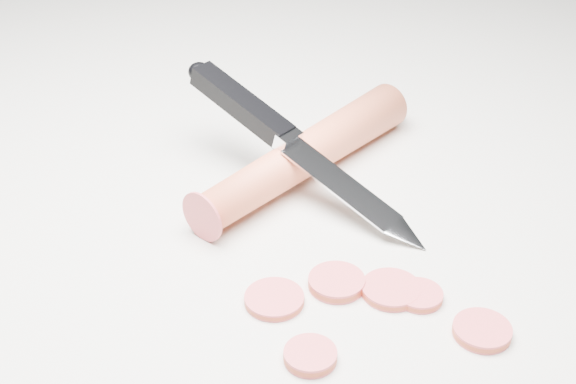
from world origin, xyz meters
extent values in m
plane|color=beige|center=(0.00, 0.00, 0.00)|extent=(2.40, 2.40, 0.00)
cylinder|color=#E65B39|center=(-0.02, 0.09, 0.02)|extent=(0.19, 0.18, 0.03)
cylinder|color=#D7464C|center=(-0.05, -0.11, 0.00)|extent=(0.03, 0.03, 0.01)
cylinder|color=#D7464C|center=(-0.02, -0.05, 0.00)|extent=(0.03, 0.03, 0.01)
cylinder|color=#D7464C|center=(0.03, -0.07, 0.00)|extent=(0.03, 0.03, 0.01)
cylinder|color=#D7464C|center=(0.06, -0.10, 0.00)|extent=(0.04, 0.04, 0.01)
cylinder|color=#D7464C|center=(0.01, -0.06, 0.00)|extent=(0.04, 0.04, 0.01)
cylinder|color=#D7464C|center=(-0.06, -0.06, 0.00)|extent=(0.04, 0.04, 0.01)
cylinder|color=#D7464C|center=(-0.02, -0.05, 0.00)|extent=(0.04, 0.04, 0.01)
camera|label=1|loc=(-0.10, -0.45, 0.34)|focal=50.00mm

